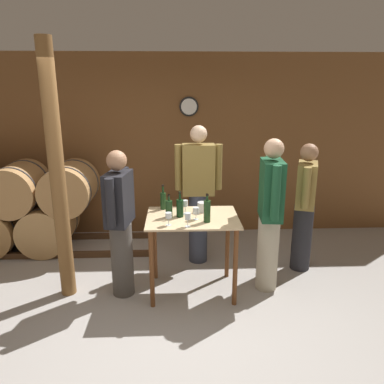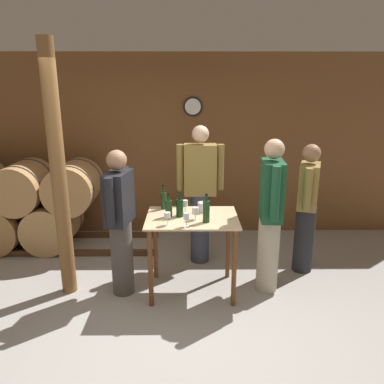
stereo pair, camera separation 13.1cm
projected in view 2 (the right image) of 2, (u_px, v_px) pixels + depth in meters
ground_plane at (169, 324)px, 3.66m from camera, size 14.00×14.00×0.00m
back_wall at (176, 147)px, 5.64m from camera, size 8.40×0.08×2.70m
barrel_rack at (14, 207)px, 5.24m from camera, size 4.32×0.79×1.25m
tasting_table at (192, 232)px, 4.07m from camera, size 0.98×0.73×0.89m
wooden_post at (59, 175)px, 3.88m from camera, size 0.16×0.16×2.70m
wine_bottle_far_left at (164, 200)px, 4.25m from camera, size 0.07×0.07×0.29m
wine_bottle_left at (169, 208)px, 3.99m from camera, size 0.07×0.07×0.25m
wine_bottle_center at (180, 207)px, 4.00m from camera, size 0.08×0.08×0.28m
wine_bottle_right at (206, 211)px, 3.83m from camera, size 0.07×0.07×0.30m
wine_glass_near_left at (167, 216)px, 3.76m from camera, size 0.06×0.06×0.14m
wine_glass_near_center at (185, 204)px, 4.08m from camera, size 0.06×0.06×0.16m
wine_glass_near_right at (186, 217)px, 3.72m from camera, size 0.06×0.06×0.15m
wine_glass_far_side at (195, 211)px, 3.91m from camera, size 0.07×0.07×0.13m
ice_bucket at (203, 207)px, 4.16m from camera, size 0.11×0.11×0.11m
person_host at (120, 221)px, 4.00m from camera, size 0.29×0.58×1.62m
person_visitor_with_scarf at (270, 214)px, 4.04m from camera, size 0.25×0.59×1.72m
person_visitor_bearded at (307, 207)px, 4.50m from camera, size 0.34×0.56×1.60m
person_visitor_near_door at (200, 192)px, 4.73m from camera, size 0.59×0.24×1.78m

